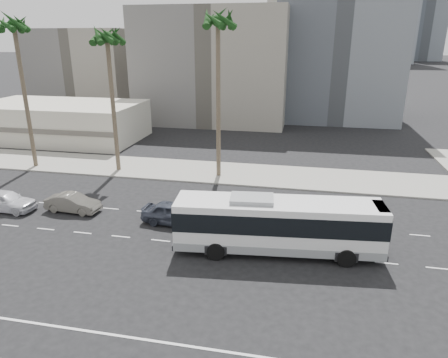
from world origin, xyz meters
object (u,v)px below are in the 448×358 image
(car_a, at_px, (175,213))
(car_b, at_px, (73,203))
(palm_far, at_px, (14,28))
(palm_mid, at_px, (107,40))
(palm_near, at_px, (218,25))
(car_c, at_px, (6,201))
(city_bus, at_px, (278,224))

(car_a, height_order, car_b, car_a)
(car_b, relative_size, palm_far, 0.28)
(palm_mid, distance_m, palm_far, 9.64)
(car_a, height_order, palm_far, palm_far)
(car_a, relative_size, palm_far, 0.32)
(palm_near, bearing_deg, car_c, -141.87)
(city_bus, xyz_separation_m, car_c, (-22.30, 2.37, -1.17))
(city_bus, height_order, car_b, city_bus)
(city_bus, xyz_separation_m, palm_near, (-7.07, 14.32, 12.55))
(car_b, bearing_deg, palm_near, -37.90)
(city_bus, relative_size, palm_far, 0.86)
(city_bus, distance_m, palm_near, 20.31)
(city_bus, bearing_deg, palm_mid, 136.36)
(palm_near, height_order, palm_mid, palm_near)
(palm_far, bearing_deg, car_a, -28.83)
(car_b, distance_m, car_c, 5.57)
(car_a, relative_size, car_b, 1.13)
(car_a, distance_m, palm_near, 18.00)
(car_a, xyz_separation_m, car_b, (-8.85, 0.56, -0.12))
(city_bus, relative_size, car_a, 2.69)
(palm_near, relative_size, palm_mid, 1.10)
(city_bus, distance_m, car_c, 22.45)
(car_a, relative_size, palm_mid, 0.34)
(car_c, relative_size, palm_mid, 0.34)
(palm_near, height_order, palm_far, palm_near)
(city_bus, xyz_separation_m, palm_far, (-27.47, 13.44, 12.34))
(car_b, bearing_deg, car_c, 102.51)
(car_b, xyz_separation_m, car_c, (-5.50, -0.88, 0.11))
(palm_near, bearing_deg, car_b, -131.30)
(city_bus, height_order, palm_near, palm_near)
(city_bus, bearing_deg, car_c, 168.23)
(car_b, distance_m, palm_mid, 16.47)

